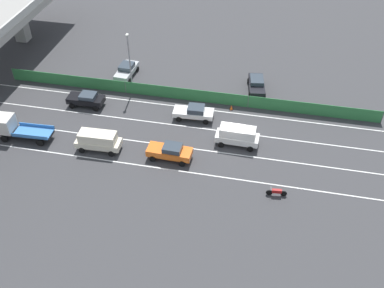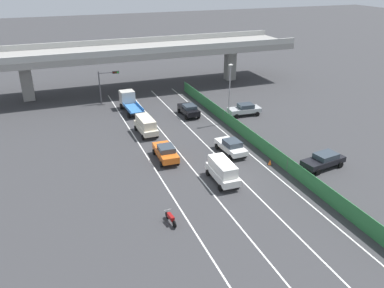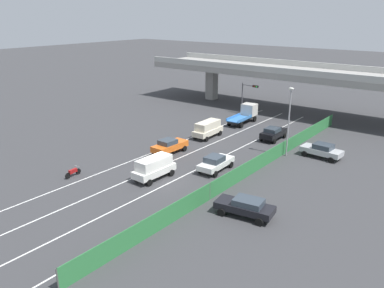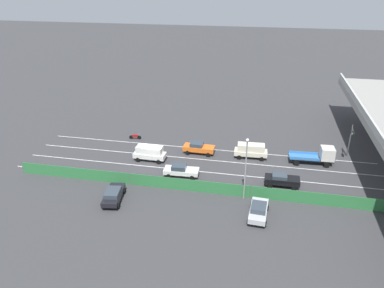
{
  "view_description": "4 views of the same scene",
  "coord_description": "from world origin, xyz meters",
  "px_view_note": "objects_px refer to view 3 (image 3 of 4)",
  "views": [
    {
      "loc": [
        -36.1,
        -3.15,
        30.64
      ],
      "look_at": [
        -2.7,
        3.77,
        1.44
      ],
      "focal_mm": 41.4,
      "sensor_mm": 36.0,
      "label": 1
    },
    {
      "loc": [
        -14.48,
        -30.15,
        18.68
      ],
      "look_at": [
        -1.04,
        4.98,
        1.77
      ],
      "focal_mm": 36.91,
      "sensor_mm": 36.0,
      "label": 2
    },
    {
      "loc": [
        24.59,
        -26.18,
        15.42
      ],
      "look_at": [
        -1.75,
        7.57,
        1.05
      ],
      "focal_mm": 36.91,
      "sensor_mm": 36.0,
      "label": 3
    },
    {
      "loc": [
        44.72,
        14.7,
        24.25
      ],
      "look_at": [
        -1.61,
        5.27,
        2.38
      ],
      "focal_mm": 34.53,
      "sensor_mm": 36.0,
      "label": 4
    }
  ],
  "objects_px": {
    "flatbed_truck_blue": "(246,113)",
    "street_lamp": "(289,116)",
    "parked_sedan_dark": "(245,206)",
    "traffic_light": "(248,92)",
    "car_van_cream": "(208,128)",
    "motorcycle": "(73,172)",
    "car_van_white": "(154,167)",
    "traffic_cone": "(214,187)",
    "parked_wagon_silver": "(322,150)",
    "car_taxi_orange": "(169,146)",
    "car_sedan_white": "(216,162)",
    "car_sedan_black": "(273,133)"
  },
  "relations": [
    {
      "from": "traffic_light",
      "to": "traffic_cone",
      "type": "height_order",
      "value": "traffic_light"
    },
    {
      "from": "car_van_cream",
      "to": "traffic_light",
      "type": "height_order",
      "value": "traffic_light"
    },
    {
      "from": "car_sedan_white",
      "to": "flatbed_truck_blue",
      "type": "xyz_separation_m",
      "value": [
        -7.18,
        18.18,
        0.43
      ]
    },
    {
      "from": "car_sedan_white",
      "to": "parked_sedan_dark",
      "type": "distance_m",
      "value": 9.68
    },
    {
      "from": "traffic_light",
      "to": "car_taxi_orange",
      "type": "bearing_deg",
      "value": -83.79
    },
    {
      "from": "car_van_cream",
      "to": "traffic_light",
      "type": "relative_size",
      "value": 0.97
    },
    {
      "from": "car_sedan_white",
      "to": "parked_wagon_silver",
      "type": "bearing_deg",
      "value": 55.37
    },
    {
      "from": "car_taxi_orange",
      "to": "flatbed_truck_blue",
      "type": "xyz_separation_m",
      "value": [
        -0.04,
        17.15,
        0.39
      ]
    },
    {
      "from": "car_sedan_black",
      "to": "flatbed_truck_blue",
      "type": "bearing_deg",
      "value": 143.36
    },
    {
      "from": "traffic_light",
      "to": "street_lamp",
      "type": "bearing_deg",
      "value": -46.24
    },
    {
      "from": "car_taxi_orange",
      "to": "car_sedan_black",
      "type": "relative_size",
      "value": 1.07
    },
    {
      "from": "car_van_white",
      "to": "car_sedan_black",
      "type": "bearing_deg",
      "value": 79.36
    },
    {
      "from": "car_taxi_orange",
      "to": "parked_wagon_silver",
      "type": "height_order",
      "value": "car_taxi_orange"
    },
    {
      "from": "car_taxi_orange",
      "to": "car_sedan_white",
      "type": "height_order",
      "value": "car_taxi_orange"
    },
    {
      "from": "parked_wagon_silver",
      "to": "traffic_cone",
      "type": "relative_size",
      "value": 7.76
    },
    {
      "from": "car_sedan_white",
      "to": "motorcycle",
      "type": "bearing_deg",
      "value": -135.73
    },
    {
      "from": "car_sedan_white",
      "to": "street_lamp",
      "type": "xyz_separation_m",
      "value": [
        3.79,
        8.51,
        3.79
      ]
    },
    {
      "from": "car_van_white",
      "to": "traffic_light",
      "type": "bearing_deg",
      "value": 102.08
    },
    {
      "from": "motorcycle",
      "to": "street_lamp",
      "type": "distance_m",
      "value": 23.5
    },
    {
      "from": "car_taxi_orange",
      "to": "car_sedan_black",
      "type": "xyz_separation_m",
      "value": [
        7.04,
        11.88,
        -0.02
      ]
    },
    {
      "from": "car_van_white",
      "to": "car_sedan_white",
      "type": "distance_m",
      "value": 6.41
    },
    {
      "from": "car_van_cream",
      "to": "street_lamp",
      "type": "height_order",
      "value": "street_lamp"
    },
    {
      "from": "car_van_cream",
      "to": "flatbed_truck_blue",
      "type": "relative_size",
      "value": 0.79
    },
    {
      "from": "car_van_cream",
      "to": "motorcycle",
      "type": "bearing_deg",
      "value": -98.95
    },
    {
      "from": "motorcycle",
      "to": "traffic_light",
      "type": "distance_m",
      "value": 32.4
    },
    {
      "from": "car_van_cream",
      "to": "motorcycle",
      "type": "height_order",
      "value": "car_van_cream"
    },
    {
      "from": "traffic_light",
      "to": "traffic_cone",
      "type": "relative_size",
      "value": 8.36
    },
    {
      "from": "flatbed_truck_blue",
      "to": "street_lamp",
      "type": "xyz_separation_m",
      "value": [
        10.96,
        -9.67,
        3.36
      ]
    },
    {
      "from": "car_van_cream",
      "to": "flatbed_truck_blue",
      "type": "bearing_deg",
      "value": 89.58
    },
    {
      "from": "car_van_white",
      "to": "traffic_cone",
      "type": "height_order",
      "value": "car_van_white"
    },
    {
      "from": "street_lamp",
      "to": "car_taxi_orange",
      "type": "bearing_deg",
      "value": -145.63
    },
    {
      "from": "motorcycle",
      "to": "parked_sedan_dark",
      "type": "distance_m",
      "value": 17.82
    },
    {
      "from": "parked_sedan_dark",
      "to": "traffic_light",
      "type": "relative_size",
      "value": 0.99
    },
    {
      "from": "car_sedan_black",
      "to": "parked_sedan_dark",
      "type": "bearing_deg",
      "value": -69.07
    },
    {
      "from": "car_van_cream",
      "to": "street_lamp",
      "type": "relative_size",
      "value": 0.61
    },
    {
      "from": "car_taxi_orange",
      "to": "parked_wagon_silver",
      "type": "relative_size",
      "value": 1.01
    },
    {
      "from": "car_taxi_orange",
      "to": "street_lamp",
      "type": "relative_size",
      "value": 0.59
    },
    {
      "from": "car_sedan_white",
      "to": "street_lamp",
      "type": "relative_size",
      "value": 0.59
    },
    {
      "from": "car_taxi_orange",
      "to": "flatbed_truck_blue",
      "type": "relative_size",
      "value": 0.76
    },
    {
      "from": "traffic_light",
      "to": "car_van_cream",
      "type": "bearing_deg",
      "value": -80.82
    },
    {
      "from": "car_van_white",
      "to": "parked_sedan_dark",
      "type": "height_order",
      "value": "car_van_white"
    },
    {
      "from": "car_taxi_orange",
      "to": "car_van_cream",
      "type": "bearing_deg",
      "value": 90.83
    },
    {
      "from": "car_sedan_white",
      "to": "flatbed_truck_blue",
      "type": "bearing_deg",
      "value": 111.54
    },
    {
      "from": "car_van_cream",
      "to": "parked_sedan_dark",
      "type": "bearing_deg",
      "value": -46.02
    },
    {
      "from": "parked_sedan_dark",
      "to": "street_lamp",
      "type": "relative_size",
      "value": 0.63
    },
    {
      "from": "car_sedan_black",
      "to": "street_lamp",
      "type": "xyz_separation_m",
      "value": [
        3.88,
        -4.41,
        3.76
      ]
    },
    {
      "from": "car_taxi_orange",
      "to": "traffic_light",
      "type": "bearing_deg",
      "value": 96.21
    },
    {
      "from": "flatbed_truck_blue",
      "to": "traffic_light",
      "type": "xyz_separation_m",
      "value": [
        -2.28,
        4.15,
        2.2
      ]
    },
    {
      "from": "motorcycle",
      "to": "traffic_cone",
      "type": "bearing_deg",
      "value": 25.23
    },
    {
      "from": "parked_sedan_dark",
      "to": "parked_wagon_silver",
      "type": "relative_size",
      "value": 1.07
    }
  ]
}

